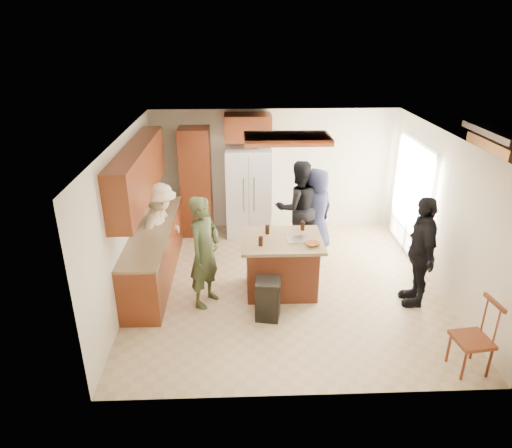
{
  "coord_description": "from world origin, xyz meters",
  "views": [
    {
      "loc": [
        -0.74,
        -6.6,
        4.02
      ],
      "look_at": [
        -0.48,
        -0.06,
        1.15
      ],
      "focal_mm": 32.0,
      "sensor_mm": 36.0,
      "label": 1
    }
  ],
  "objects_px": {
    "person_behind_right": "(316,210)",
    "spindle_chair": "(474,339)",
    "person_front_left": "(205,252)",
    "kitchen_island": "(281,264)",
    "person_counter": "(162,229)",
    "person_behind_left": "(298,207)",
    "refrigerator": "(248,192)",
    "person_side_right": "(420,252)",
    "trash_bin": "(268,299)"
  },
  "relations": [
    {
      "from": "person_behind_left",
      "to": "refrigerator",
      "type": "height_order",
      "value": "refrigerator"
    },
    {
      "from": "refrigerator",
      "to": "person_behind_left",
      "type": "bearing_deg",
      "value": -43.63
    },
    {
      "from": "person_behind_left",
      "to": "person_behind_right",
      "type": "height_order",
      "value": "person_behind_left"
    },
    {
      "from": "kitchen_island",
      "to": "spindle_chair",
      "type": "distance_m",
      "value": 2.96
    },
    {
      "from": "refrigerator",
      "to": "trash_bin",
      "type": "height_order",
      "value": "refrigerator"
    },
    {
      "from": "person_side_right",
      "to": "person_counter",
      "type": "distance_m",
      "value": 4.22
    },
    {
      "from": "person_counter",
      "to": "kitchen_island",
      "type": "height_order",
      "value": "person_counter"
    },
    {
      "from": "person_side_right",
      "to": "refrigerator",
      "type": "bearing_deg",
      "value": -130.74
    },
    {
      "from": "person_behind_left",
      "to": "trash_bin",
      "type": "xyz_separation_m",
      "value": [
        -0.69,
        -2.17,
        -0.58
      ]
    },
    {
      "from": "person_behind_right",
      "to": "person_side_right",
      "type": "height_order",
      "value": "person_side_right"
    },
    {
      "from": "person_behind_left",
      "to": "refrigerator",
      "type": "bearing_deg",
      "value": -56.02
    },
    {
      "from": "kitchen_island",
      "to": "trash_bin",
      "type": "distance_m",
      "value": 0.81
    },
    {
      "from": "person_behind_left",
      "to": "person_side_right",
      "type": "relative_size",
      "value": 1.02
    },
    {
      "from": "person_front_left",
      "to": "person_behind_right",
      "type": "xyz_separation_m",
      "value": [
        1.98,
        1.79,
        -0.07
      ]
    },
    {
      "from": "person_side_right",
      "to": "spindle_chair",
      "type": "xyz_separation_m",
      "value": [
        0.15,
        -1.55,
        -0.43
      ]
    },
    {
      "from": "person_counter",
      "to": "person_side_right",
      "type": "bearing_deg",
      "value": -86.36
    },
    {
      "from": "person_behind_right",
      "to": "kitchen_island",
      "type": "distance_m",
      "value": 1.7
    },
    {
      "from": "person_behind_left",
      "to": "person_counter",
      "type": "distance_m",
      "value": 2.53
    },
    {
      "from": "kitchen_island",
      "to": "person_front_left",
      "type": "bearing_deg",
      "value": -165.13
    },
    {
      "from": "spindle_chair",
      "to": "refrigerator",
      "type": "bearing_deg",
      "value": 122.24
    },
    {
      "from": "trash_bin",
      "to": "spindle_chair",
      "type": "relative_size",
      "value": 0.63
    },
    {
      "from": "person_side_right",
      "to": "refrigerator",
      "type": "height_order",
      "value": "refrigerator"
    },
    {
      "from": "person_front_left",
      "to": "trash_bin",
      "type": "xyz_separation_m",
      "value": [
        0.93,
        -0.44,
        -0.56
      ]
    },
    {
      "from": "person_front_left",
      "to": "person_counter",
      "type": "height_order",
      "value": "person_front_left"
    },
    {
      "from": "person_behind_right",
      "to": "trash_bin",
      "type": "bearing_deg",
      "value": 30.04
    },
    {
      "from": "person_counter",
      "to": "kitchen_island",
      "type": "relative_size",
      "value": 1.26
    },
    {
      "from": "person_behind_right",
      "to": "person_counter",
      "type": "bearing_deg",
      "value": -20.12
    },
    {
      "from": "person_counter",
      "to": "refrigerator",
      "type": "distance_m",
      "value": 2.17
    },
    {
      "from": "person_behind_left",
      "to": "person_front_left",
      "type": "bearing_deg",
      "value": 34.39
    },
    {
      "from": "refrigerator",
      "to": "spindle_chair",
      "type": "relative_size",
      "value": 1.81
    },
    {
      "from": "person_counter",
      "to": "spindle_chair",
      "type": "relative_size",
      "value": 1.62
    },
    {
      "from": "person_behind_left",
      "to": "spindle_chair",
      "type": "height_order",
      "value": "person_behind_left"
    },
    {
      "from": "person_behind_right",
      "to": "spindle_chair",
      "type": "relative_size",
      "value": 1.62
    },
    {
      "from": "person_side_right",
      "to": "spindle_chair",
      "type": "relative_size",
      "value": 1.77
    },
    {
      "from": "person_behind_right",
      "to": "kitchen_island",
      "type": "xyz_separation_m",
      "value": [
        -0.79,
        -1.47,
        -0.33
      ]
    },
    {
      "from": "person_behind_right",
      "to": "spindle_chair",
      "type": "xyz_separation_m",
      "value": [
        1.43,
        -3.44,
        -0.35
      ]
    },
    {
      "from": "person_front_left",
      "to": "kitchen_island",
      "type": "relative_size",
      "value": 1.38
    },
    {
      "from": "refrigerator",
      "to": "trash_bin",
      "type": "distance_m",
      "value": 3.1
    },
    {
      "from": "refrigerator",
      "to": "kitchen_island",
      "type": "bearing_deg",
      "value": -78.39
    },
    {
      "from": "refrigerator",
      "to": "person_behind_right",
      "type": "bearing_deg",
      "value": -32.81
    },
    {
      "from": "person_behind_left",
      "to": "refrigerator",
      "type": "distance_m",
      "value": 1.25
    },
    {
      "from": "refrigerator",
      "to": "spindle_chair",
      "type": "height_order",
      "value": "refrigerator"
    },
    {
      "from": "person_counter",
      "to": "refrigerator",
      "type": "bearing_deg",
      "value": -25.2
    },
    {
      "from": "trash_bin",
      "to": "kitchen_island",
      "type": "bearing_deg",
      "value": 71.24
    },
    {
      "from": "person_behind_right",
      "to": "kitchen_island",
      "type": "relative_size",
      "value": 1.26
    },
    {
      "from": "person_front_left",
      "to": "kitchen_island",
      "type": "bearing_deg",
      "value": -46.65
    },
    {
      "from": "person_counter",
      "to": "spindle_chair",
      "type": "distance_m",
      "value": 5.02
    },
    {
      "from": "kitchen_island",
      "to": "trash_bin",
      "type": "bearing_deg",
      "value": -108.76
    },
    {
      "from": "person_behind_left",
      "to": "person_side_right",
      "type": "distance_m",
      "value": 2.45
    },
    {
      "from": "person_behind_right",
      "to": "person_side_right",
      "type": "bearing_deg",
      "value": 89.22
    }
  ]
}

